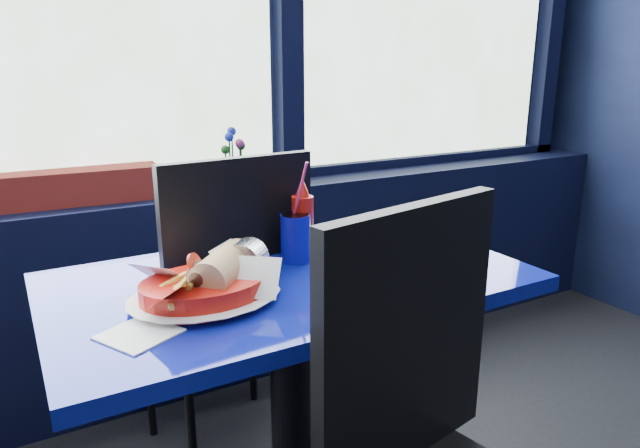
# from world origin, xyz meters

# --- Properties ---
(window_sill) EXTENTS (5.00, 0.26, 0.80)m
(window_sill) POSITION_xyz_m (0.00, 2.87, 0.40)
(window_sill) COLOR black
(window_sill) RESTS_ON ground
(near_table) EXTENTS (1.20, 0.70, 0.75)m
(near_table) POSITION_xyz_m (0.30, 2.00, 0.57)
(near_table) COLOR black
(near_table) RESTS_ON ground
(chair_near_back) EXTENTS (0.50, 0.51, 1.04)m
(chair_near_back) POSITION_xyz_m (0.24, 2.31, 0.60)
(chair_near_back) COLOR black
(chair_near_back) RESTS_ON ground
(planter_box) EXTENTS (0.60, 0.18, 0.12)m
(planter_box) POSITION_xyz_m (-0.11, 2.90, 0.86)
(planter_box) COLOR maroon
(planter_box) RESTS_ON window_sill
(flower_vase) EXTENTS (0.15, 0.15, 0.24)m
(flower_vase) POSITION_xyz_m (0.49, 2.86, 0.87)
(flower_vase) COLOR silver
(flower_vase) RESTS_ON window_sill
(food_basket) EXTENTS (0.38, 0.38, 0.11)m
(food_basket) POSITION_xyz_m (0.06, 1.94, 0.79)
(food_basket) COLOR red
(food_basket) RESTS_ON near_table
(ketchup_bottle) EXTENTS (0.06, 0.06, 0.23)m
(ketchup_bottle) POSITION_xyz_m (0.40, 2.12, 0.85)
(ketchup_bottle) COLOR red
(ketchup_bottle) RESTS_ON near_table
(soda_cup) EXTENTS (0.08, 0.08, 0.28)m
(soda_cup) POSITION_xyz_m (0.36, 2.09, 0.82)
(soda_cup) COLOR #0C0D8E
(soda_cup) RESTS_ON near_table
(napkin) EXTENTS (0.18, 0.18, 0.00)m
(napkin) POSITION_xyz_m (-0.12, 1.85, 0.75)
(napkin) COLOR white
(napkin) RESTS_ON near_table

